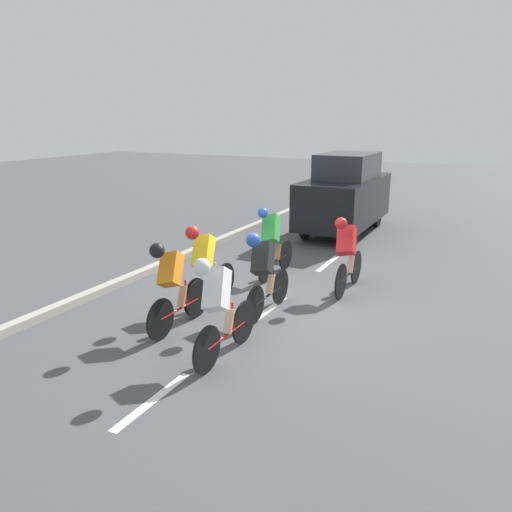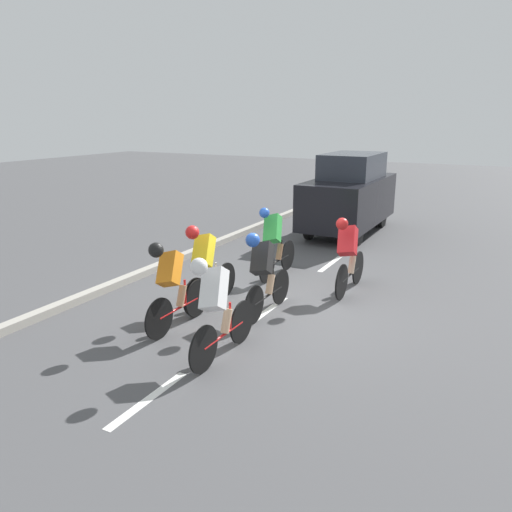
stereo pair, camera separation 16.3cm
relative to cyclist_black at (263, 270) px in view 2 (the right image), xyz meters
The scene contains 12 objects.
ground_plane 0.88m from the cyclist_black, 89.03° to the right, with size 60.00×60.00×0.00m, color #4C4C4F.
lane_stripe_near 3.10m from the cyclist_black, 89.87° to the left, with size 0.12×1.40×0.01m, color white.
lane_stripe_mid 0.80m from the cyclist_black, 88.06° to the right, with size 0.12×1.40×0.01m, color white.
lane_stripe_far 3.49m from the cyclist_black, 89.89° to the right, with size 0.12×1.40×0.01m, color white.
curb 3.29m from the cyclist_black, ahead, with size 0.20×24.83×0.14m, color #A8A399.
cyclist_black is the anchor object (origin of this frame).
cyclist_red 1.95m from the cyclist_black, 117.50° to the right, with size 0.42×1.69×1.49m.
cyclist_yellow 1.08m from the cyclist_black, ahead, with size 0.45×1.66×1.50m.
cyclist_orange 1.54m from the cyclist_black, 49.80° to the left, with size 0.45×1.64×1.45m.
cyclist_green 2.10m from the cyclist_black, 68.97° to the right, with size 0.47×1.67×1.49m.
cyclist_white 1.72m from the cyclist_black, 95.06° to the left, with size 0.47×1.66×1.49m.
support_car 6.69m from the cyclist_black, 84.44° to the right, with size 1.70×4.01×2.25m.
Camera 2 is at (-3.59, 7.45, 3.25)m, focal length 35.00 mm.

